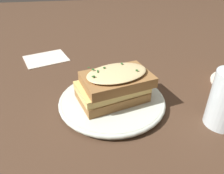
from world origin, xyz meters
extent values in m
plane|color=#473021|center=(0.00, 0.00, 0.00)|extent=(2.40, 2.40, 0.00)
cylinder|color=silver|center=(0.01, 0.02, 0.01)|extent=(0.22, 0.22, 0.02)
torus|color=silver|center=(0.01, 0.02, 0.01)|extent=(0.23, 0.23, 0.01)
cube|color=olive|center=(0.01, 0.02, 0.03)|extent=(0.16, 0.13, 0.02)
cube|color=#E0C16B|center=(0.01, 0.02, 0.05)|extent=(0.16, 0.12, 0.02)
cube|color=olive|center=(0.00, 0.02, 0.06)|extent=(0.16, 0.12, 0.02)
ellipsoid|color=beige|center=(0.00, 0.02, 0.08)|extent=(0.15, 0.12, 0.01)
cube|color=#2D6028|center=(0.04, 0.02, 0.09)|extent=(0.00, 0.00, 0.00)
cube|color=#2D6028|center=(0.02, 0.01, 0.09)|extent=(0.01, 0.01, 0.00)
cube|color=#2D6028|center=(0.06, 0.00, 0.09)|extent=(0.00, 0.00, 0.00)
cube|color=#2D6028|center=(-0.04, 0.03, 0.09)|extent=(0.01, 0.01, 0.00)
cube|color=#2D6028|center=(0.05, 0.01, 0.09)|extent=(0.01, 0.01, 0.00)
cube|color=#2D6028|center=(0.04, 0.02, 0.09)|extent=(0.00, 0.00, 0.00)
cube|color=#2D6028|center=(0.05, 0.04, 0.09)|extent=(0.01, 0.01, 0.00)
cube|color=#2D6028|center=(-0.02, -0.01, 0.09)|extent=(0.00, 0.01, 0.00)
cube|color=silver|center=(0.18, -0.25, 0.00)|extent=(0.15, 0.14, 0.00)
camera|label=1|loc=(0.07, 0.41, 0.29)|focal=35.00mm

